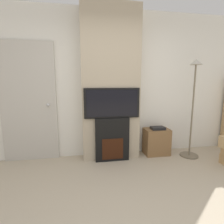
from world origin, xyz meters
TOP-DOWN VIEW (x-y plane):
  - wall_back at (0.00, 2.03)m, footprint 6.00×0.06m
  - chimney_breast at (0.00, 1.85)m, footprint 1.03×0.30m
  - fireplace at (0.00, 1.69)m, footprint 0.61×0.15m
  - television at (0.00, 1.69)m, footprint 0.97×0.07m
  - floor_lamp at (1.49, 1.61)m, footprint 0.33×0.33m
  - media_stand at (0.91, 1.81)m, footprint 0.47×0.32m
  - entry_door at (-1.43, 1.97)m, footprint 0.94×0.09m

SIDE VIEW (x-z plane):
  - media_stand at x=0.91m, z-range -0.02..0.54m
  - fireplace at x=0.00m, z-range 0.00..0.78m
  - television at x=0.00m, z-range 0.78..1.31m
  - entry_door at x=-1.43m, z-range 0.00..2.10m
  - floor_lamp at x=1.49m, z-range 0.16..1.97m
  - wall_back at x=0.00m, z-range 0.00..2.70m
  - chimney_breast at x=0.00m, z-range 0.00..2.70m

